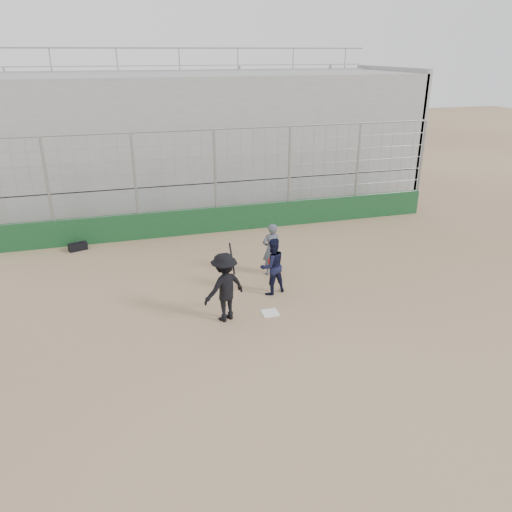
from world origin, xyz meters
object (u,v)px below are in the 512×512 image
object	(u,v)px
catcher_crouched	(272,275)
umpire	(271,252)
batter_at_plate	(225,287)
equipment_bag	(78,247)

from	to	relation	value
catcher_crouched	umpire	distance (m)	1.40
batter_at_plate	umpire	world-z (taller)	batter_at_plate
umpire	equipment_bag	xyz separation A→B (m)	(-6.07, 3.91, -0.63)
umpire	equipment_bag	distance (m)	7.25
equipment_bag	umpire	bearing A→B (deg)	-32.77
batter_at_plate	equipment_bag	distance (m)	7.55
catcher_crouched	umpire	xyz separation A→B (m)	(0.39, 1.33, 0.18)
umpire	batter_at_plate	bearing A→B (deg)	43.53
catcher_crouched	equipment_bag	xyz separation A→B (m)	(-5.68, 5.24, -0.44)
catcher_crouched	equipment_bag	size ratio (longest dim) A/B	1.68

